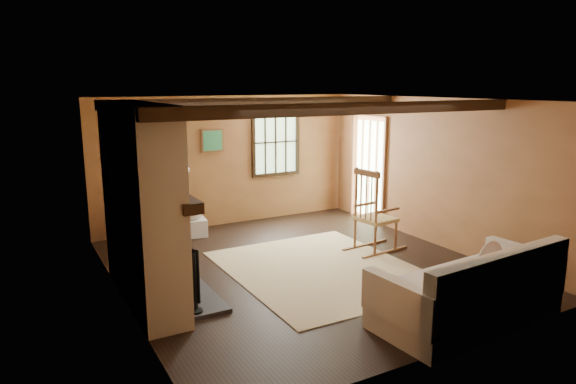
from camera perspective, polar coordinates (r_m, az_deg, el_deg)
ground at (r=7.52m, az=1.60°, el=-8.37°), size 5.50×5.50×0.00m
room_envelope at (r=7.45m, az=2.13°, el=4.40°), size 5.02×5.52×2.44m
fireplace at (r=6.40m, az=-15.77°, el=-2.15°), size 1.02×2.30×2.40m
rug at (r=7.46m, az=3.72°, el=-8.55°), size 2.50×3.00×0.01m
rocking_chair at (r=8.22m, az=9.50°, el=-2.68°), size 1.01×0.60×1.33m
sofa at (r=6.15m, az=19.71°, el=-10.66°), size 2.30×1.14×0.90m
firewood_pile at (r=9.03m, az=-17.41°, el=-4.71°), size 0.60×0.11×0.22m
laundry_basket at (r=9.12m, az=-10.67°, el=-3.93°), size 0.54×0.44×0.30m
basket_pillow at (r=9.05m, az=-10.73°, el=-2.35°), size 0.49×0.42×0.22m
armchair at (r=8.75m, az=-14.45°, el=-3.21°), size 1.11×1.10×0.76m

